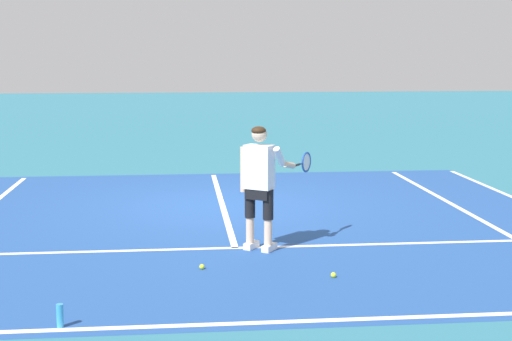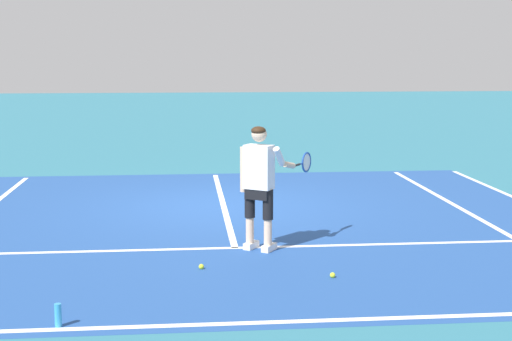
% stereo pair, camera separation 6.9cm
% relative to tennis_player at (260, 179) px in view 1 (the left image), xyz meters
% --- Properties ---
extents(ground_plane, '(80.00, 80.00, 0.00)m').
position_rel_tennis_player_xyz_m(ground_plane, '(-0.34, 3.10, -0.99)').
color(ground_plane, teal).
extents(court_inner_surface, '(10.98, 9.77, 0.00)m').
position_rel_tennis_player_xyz_m(court_inner_surface, '(-0.34, 1.84, -0.99)').
color(court_inner_surface, '#234C93').
rests_on(court_inner_surface, ground).
extents(line_baseline, '(10.98, 0.10, 0.01)m').
position_rel_tennis_player_xyz_m(line_baseline, '(-0.34, -2.84, -0.99)').
color(line_baseline, white).
rests_on(line_baseline, ground).
extents(line_service, '(8.23, 0.10, 0.01)m').
position_rel_tennis_player_xyz_m(line_service, '(-0.34, 0.13, -0.99)').
color(line_service, white).
rests_on(line_service, ground).
extents(line_centre_service, '(0.10, 6.40, 0.01)m').
position_rel_tennis_player_xyz_m(line_centre_service, '(-0.34, 3.33, -0.99)').
color(line_centre_service, white).
rests_on(line_centre_service, ground).
extents(line_singles_right, '(0.10, 9.37, 0.01)m').
position_rel_tennis_player_xyz_m(line_singles_right, '(3.77, 1.84, -0.99)').
color(line_singles_right, white).
rests_on(line_singles_right, ground).
extents(tennis_player, '(1.08, 0.87, 1.71)m').
position_rel_tennis_player_xyz_m(tennis_player, '(0.00, 0.00, 0.00)').
color(tennis_player, white).
rests_on(tennis_player, ground).
extents(tennis_ball_near_feet, '(0.07, 0.07, 0.07)m').
position_rel_tennis_player_xyz_m(tennis_ball_near_feet, '(-0.83, -0.87, -0.96)').
color(tennis_ball_near_feet, '#CCE02D').
rests_on(tennis_ball_near_feet, ground).
extents(tennis_ball_by_baseline, '(0.07, 0.07, 0.07)m').
position_rel_tennis_player_xyz_m(tennis_ball_by_baseline, '(0.74, -1.39, -0.96)').
color(tennis_ball_by_baseline, '#CCE02D').
rests_on(tennis_ball_by_baseline, ground).
extents(water_bottle, '(0.07, 0.07, 0.24)m').
position_rel_tennis_player_xyz_m(water_bottle, '(-2.29, -2.76, -0.87)').
color(water_bottle, '#3393D6').
rests_on(water_bottle, ground).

